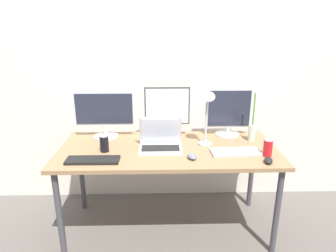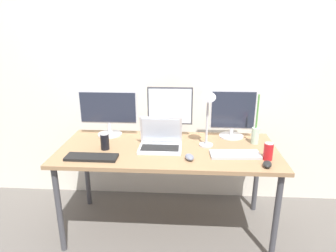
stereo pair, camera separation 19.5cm
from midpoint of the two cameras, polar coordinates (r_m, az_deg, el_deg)
ground_plane at (r=2.72m, az=2.16°, el=-18.72°), size 16.00×16.00×0.00m
wall_back at (r=2.78m, az=2.83°, el=11.32°), size 7.00×0.08×2.60m
work_desk at (r=2.37m, az=2.36°, el=-5.56°), size 1.70×0.76×0.74m
monitor_left at (r=2.59m, az=-9.19°, el=2.79°), size 0.50×0.21×0.39m
monitor_center at (r=2.52m, az=2.66°, el=3.06°), size 0.38×0.18×0.43m
monitor_right at (r=2.59m, az=14.36°, el=2.24°), size 0.38×0.21×0.41m
laptop_silver at (r=2.32m, az=0.96°, el=-2.94°), size 0.33×0.24×0.25m
keyboard_main at (r=2.28m, az=15.07°, el=-5.29°), size 0.37×0.17×0.02m
keyboard_aux at (r=2.21m, az=-11.92°, el=-5.89°), size 0.37×0.13×0.02m
mouse_by_keyboard at (r=2.15m, az=6.71°, el=-5.95°), size 0.08×0.11×0.04m
mouse_by_laptop at (r=2.18m, az=20.87°, el=-6.85°), size 0.08×0.11×0.04m
soda_can_near_keyboard at (r=2.33m, az=-9.62°, el=-2.99°), size 0.07×0.07×0.13m
soda_can_by_laptop at (r=2.27m, az=20.93°, el=-4.60°), size 0.07×0.07×0.13m
bamboo_vase at (r=2.53m, az=18.45°, el=-1.39°), size 0.06×0.06×0.41m
desk_lamp at (r=2.28m, az=10.10°, el=3.64°), size 0.11×0.18×0.49m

